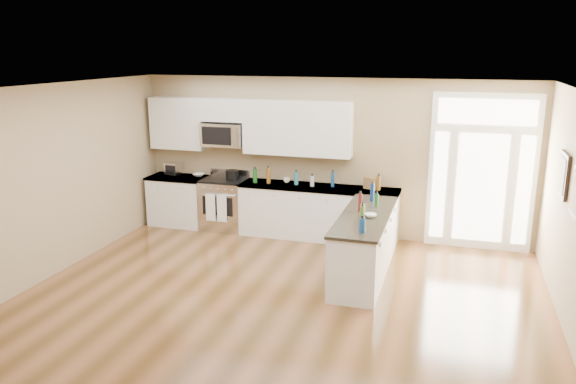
{
  "coord_description": "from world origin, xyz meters",
  "views": [
    {
      "loc": [
        2.12,
        -5.58,
        3.28
      ],
      "look_at": [
        -0.18,
        2.0,
        1.25
      ],
      "focal_mm": 35.0,
      "sensor_mm": 36.0,
      "label": 1
    }
  ],
  "objects_px": {
    "peninsula_cabinet": "(364,247)",
    "stockpot": "(232,174)",
    "toaster_oven": "(173,169)",
    "kitchen_range": "(225,204)"
  },
  "relations": [
    {
      "from": "stockpot",
      "to": "peninsula_cabinet",
      "type": "bearing_deg",
      "value": -28.95
    },
    {
      "from": "peninsula_cabinet",
      "to": "kitchen_range",
      "type": "height_order",
      "value": "kitchen_range"
    },
    {
      "from": "peninsula_cabinet",
      "to": "stockpot",
      "type": "xyz_separation_m",
      "value": [
        -2.7,
        1.5,
        0.61
      ]
    },
    {
      "from": "kitchen_range",
      "to": "toaster_oven",
      "type": "xyz_separation_m",
      "value": [
        -1.1,
        0.11,
        0.58
      ]
    },
    {
      "from": "kitchen_range",
      "to": "stockpot",
      "type": "xyz_separation_m",
      "value": [
        0.15,
        0.05,
        0.56
      ]
    },
    {
      "from": "stockpot",
      "to": "toaster_oven",
      "type": "bearing_deg",
      "value": 176.94
    },
    {
      "from": "peninsula_cabinet",
      "to": "stockpot",
      "type": "height_order",
      "value": "stockpot"
    },
    {
      "from": "peninsula_cabinet",
      "to": "stockpot",
      "type": "distance_m",
      "value": 3.15
    },
    {
      "from": "stockpot",
      "to": "toaster_oven",
      "type": "distance_m",
      "value": 1.25
    },
    {
      "from": "kitchen_range",
      "to": "stockpot",
      "type": "distance_m",
      "value": 0.58
    }
  ]
}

